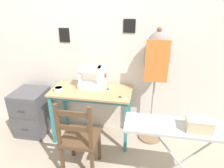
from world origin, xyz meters
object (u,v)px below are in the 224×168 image
object	(u,v)px
scissors	(122,98)
wooden_chair	(80,139)
thread_spool_near_machine	(108,89)
storage_box	(199,124)
ironing_board	(185,131)
sewing_machine	(94,78)
dress_form	(156,63)
filing_cabinet	(32,112)
fabric_bowl	(59,89)

from	to	relation	value
scissors	wooden_chair	distance (m)	0.68
thread_spool_near_machine	storage_box	xyz separation A→B (m)	(0.94, -0.82, 0.13)
thread_spool_near_machine	ironing_board	xyz separation A→B (m)	(0.85, -0.79, 0.02)
thread_spool_near_machine	sewing_machine	bearing A→B (deg)	176.02
wooden_chair	dress_form	world-z (taller)	dress_form
scissors	dress_form	bearing A→B (deg)	34.50
sewing_machine	dress_form	world-z (taller)	dress_form
scissors	filing_cabinet	distance (m)	1.39
wooden_chair	ironing_board	distance (m)	1.11
ironing_board	thread_spool_near_machine	bearing A→B (deg)	137.07
sewing_machine	storage_box	distance (m)	1.41
wooden_chair	dress_form	size ratio (longest dim) A/B	0.60
wooden_chair	storage_box	distance (m)	1.23
sewing_machine	storage_box	world-z (taller)	sewing_machine
sewing_machine	wooden_chair	distance (m)	0.80
sewing_machine	scissors	world-z (taller)	sewing_machine
scissors	wooden_chair	xyz separation A→B (m)	(-0.40, -0.45, -0.31)
ironing_board	sewing_machine	bearing A→B (deg)	142.51
fabric_bowl	ironing_board	bearing A→B (deg)	-23.90
thread_spool_near_machine	dress_form	distance (m)	0.69
scissors	dress_form	world-z (taller)	dress_form
fabric_bowl	sewing_machine	bearing A→B (deg)	18.81
storage_box	dress_form	bearing A→B (deg)	111.25
filing_cabinet	dress_form	xyz separation A→B (m)	(1.71, 0.14, 0.79)
thread_spool_near_machine	wooden_chair	xyz separation A→B (m)	(-0.20, -0.64, -0.32)
wooden_chair	ironing_board	xyz separation A→B (m)	(1.05, -0.14, 0.34)
fabric_bowl	scissors	size ratio (longest dim) A/B	1.09
scissors	thread_spool_near_machine	bearing A→B (deg)	136.55
fabric_bowl	dress_form	bearing A→B (deg)	9.77
filing_cabinet	storage_box	distance (m)	2.26
fabric_bowl	dress_form	xyz separation A→B (m)	(1.22, 0.21, 0.35)
wooden_chair	ironing_board	world-z (taller)	wooden_chair
ironing_board	storage_box	size ratio (longest dim) A/B	4.97
fabric_bowl	thread_spool_near_machine	bearing A→B (deg)	11.95
wooden_chair	sewing_machine	bearing A→B (deg)	89.99
sewing_machine	thread_spool_near_machine	world-z (taller)	sewing_machine
wooden_chair	filing_cabinet	distance (m)	1.09
ironing_board	fabric_bowl	bearing A→B (deg)	156.10
fabric_bowl	dress_form	world-z (taller)	dress_form
fabric_bowl	wooden_chair	distance (m)	0.75
scissors	ironing_board	world-z (taller)	ironing_board
sewing_machine	ironing_board	bearing A→B (deg)	-37.49
sewing_machine	ironing_board	size ratio (longest dim) A/B	0.34
sewing_machine	wooden_chair	xyz separation A→B (m)	(-0.00, -0.66, -0.45)
thread_spool_near_machine	wooden_chair	distance (m)	0.75
dress_form	storage_box	world-z (taller)	dress_form
dress_form	ironing_board	size ratio (longest dim) A/B	1.45
sewing_machine	dress_form	bearing A→B (deg)	4.54
fabric_bowl	thread_spool_near_machine	world-z (taller)	fabric_bowl
thread_spool_near_machine	wooden_chair	bearing A→B (deg)	-107.12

